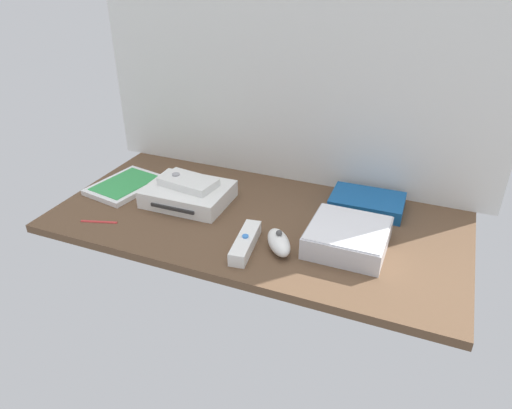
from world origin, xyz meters
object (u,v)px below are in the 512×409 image
Objects in this scene: game_console at (188,194)px; remote_wand at (245,243)px; remote_classic_pad at (188,182)px; game_case at (125,185)px; network_router at (367,203)px; mini_computer at (348,237)px; remote_nunchuk at (279,242)px; stylus_pen at (99,221)px.

remote_wand is at bearing -33.11° from game_console.
remote_wand is at bearing -25.53° from remote_classic_pad.
network_router is (63.71, 13.78, 0.94)cm from game_case.
mini_computer is 0.93× the size of network_router.
remote_classic_pad reaches higher than network_router.
remote_wand is at bearing -156.19° from mini_computer.
remote_classic_pad is (-43.04, 5.62, 2.77)cm from mini_computer.
remote_nunchuk is at bearing -120.22° from network_router.
remote_nunchuk is (-14.30, -25.93, 0.34)cm from network_router.
game_console is 26.38cm from remote_wand.
game_console is 1.40× the size of remote_wand.
game_console is at bearing -72.19° from remote_classic_pad.
game_console is at bearing -163.47° from network_router.
remote_nunchuk is at bearing 7.17° from stylus_pen.
network_router is 66.55cm from stylus_pen.
mini_computer is at bearing 5.47° from game_case.
remote_wand is 37.46cm from stylus_pen.
remote_nunchuk is 44.69cm from stylus_pen.
game_case is at bearing 175.23° from mini_computer.
remote_wand is at bearing -128.48° from network_router.
mini_computer is 63.27cm from game_case.
remote_wand is (42.39, -14.36, 0.75)cm from game_case.
game_case is 65.19cm from network_router.
network_router is 1.71× the size of remote_nunchuk.
mini_computer is 43.50cm from remote_classic_pad.
network_router reaches higher than game_case.
network_router and remote_wand have the same top height.
game_console is 1.38× the size of remote_classic_pad.
game_case is 18.44cm from stylus_pen.
mini_computer is 1.59× the size of remote_nunchuk.
game_console is 1.25× the size of mini_computer.
remote_nunchuk is 0.70× the size of remote_classic_pad.
network_router is at bearing 24.85° from remote_classic_pad.
remote_wand is 27.10cm from remote_classic_pad.
game_case is at bearing -171.16° from remote_classic_pad.
game_console is at bearing 173.39° from mini_computer.
mini_computer reaches higher than game_console.
game_console is 43.22cm from mini_computer.
game_console is 1.16× the size of network_router.
mini_computer is at bearing 15.85° from remote_wand.
network_router is at bearing 25.76° from remote_nunchuk.
game_console is at bearing 139.76° from remote_wand.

